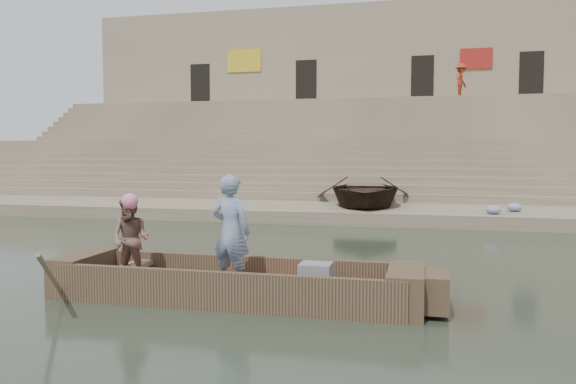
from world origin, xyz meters
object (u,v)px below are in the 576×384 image
at_px(standing_man, 231,231).
at_px(pedestrian, 461,81).
at_px(television, 315,277).
at_px(beached_rowboat, 364,191).
at_px(main_rowboat, 234,293).
at_px(rowing_man, 131,239).

bearing_deg(standing_man, pedestrian, -87.91).
bearing_deg(television, pedestrian, 82.30).
distance_m(standing_man, beached_rowboat, 11.57).
xyz_separation_m(main_rowboat, standing_man, (0.00, -0.11, 0.95)).
distance_m(main_rowboat, pedestrian, 25.92).
relative_size(standing_man, beached_rowboat, 0.35).
distance_m(rowing_man, television, 2.95).
xyz_separation_m(television, pedestrian, (3.35, 24.79, 5.70)).
bearing_deg(beached_rowboat, main_rowboat, -99.57).
bearing_deg(main_rowboat, pedestrian, 79.48).
bearing_deg(pedestrian, main_rowboat, -169.44).
bearing_deg(main_rowboat, beached_rowboat, 86.21).
height_order(standing_man, pedestrian, pedestrian).
bearing_deg(rowing_man, standing_man, -0.98).
relative_size(rowing_man, pedestrian, 0.71).
relative_size(standing_man, rowing_man, 1.29).
relative_size(main_rowboat, pedestrian, 2.71).
relative_size(standing_man, pedestrian, 0.91).
bearing_deg(rowing_man, beached_rowboat, 78.70).
distance_m(main_rowboat, beached_rowboat, 11.49).
height_order(main_rowboat, standing_man, standing_man).
bearing_deg(standing_man, television, -162.25).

